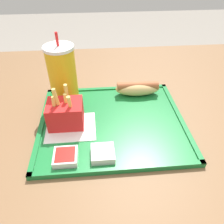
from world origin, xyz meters
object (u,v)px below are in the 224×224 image
Objects in this scene: soda_cup at (63,76)px; fries_carton at (66,113)px; hot_dog_far at (137,88)px; sauce_cup_mayo at (103,153)px; sauce_cup_ketchup at (66,157)px.

soda_cup is 0.12m from fries_carton.
soda_cup is 0.23m from hot_dog_far.
soda_cup reaches higher than fries_carton.
sauce_cup_mayo is at bearing -66.44° from soda_cup.
hot_dog_far is 0.27m from sauce_cup_mayo.
sauce_cup_ketchup is at bearing -177.89° from sauce_cup_mayo.
fries_carton reaches higher than sauce_cup_ketchup.
fries_carton reaches higher than hot_dog_far.
sauce_cup_mayo and sauce_cup_ketchup have the same top height.
sauce_cup_mayo is 0.08m from sauce_cup_ketchup.
hot_dog_far is 1.22× the size of fries_carton.
fries_carton is at bearing -149.88° from hot_dog_far.
hot_dog_far is 0.24m from fries_carton.
fries_carton is (-0.21, -0.12, 0.01)m from hot_dog_far.
hot_dog_far reaches higher than sauce_cup_mayo.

